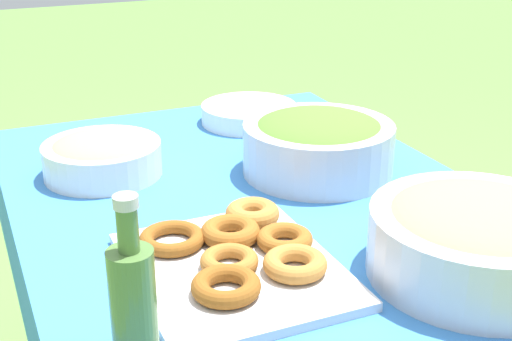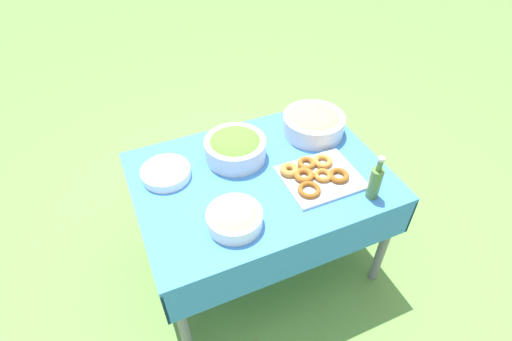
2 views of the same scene
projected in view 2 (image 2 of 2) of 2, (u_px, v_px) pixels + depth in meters
ground_plane at (259, 257)px, 2.48m from camera, size 14.00×14.00×0.00m
picnic_table at (260, 188)px, 2.07m from camera, size 1.25×0.91×0.71m
salad_bowl at (235, 147)px, 2.06m from camera, size 0.32×0.32×0.13m
pasta_bowl at (235, 217)px, 1.74m from camera, size 0.25×0.25×0.09m
donut_platter at (317, 175)px, 1.97m from camera, size 0.38×0.31×0.05m
plate_stack at (166, 173)px, 1.98m from camera, size 0.24×0.24×0.05m
olive_oil_bottle at (375, 182)px, 1.83m from camera, size 0.06×0.06×0.24m
bread_bowl at (314, 122)px, 2.22m from camera, size 0.34×0.34×0.13m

